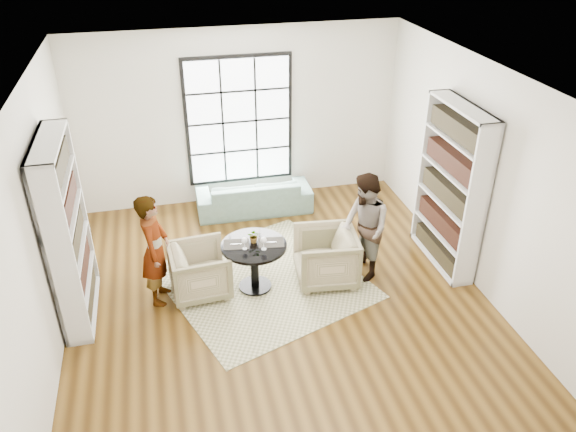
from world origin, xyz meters
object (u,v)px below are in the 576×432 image
object	(u,v)px
wine_glass_right	(264,241)
flower_centerpiece	(254,236)
armchair_right	(326,257)
wine_glass_left	(244,241)
person_right	(365,228)
pedestal_table	(254,257)
sofa	(254,195)
armchair_left	(200,271)
person_left	(155,250)

from	to	relation	value
wine_glass_right	flower_centerpiece	bearing A→B (deg)	113.65
armchair_right	wine_glass_left	world-z (taller)	wine_glass_left
person_right	pedestal_table	bearing A→B (deg)	-96.30
wine_glass_right	armchair_right	bearing A→B (deg)	6.21
person_right	wine_glass_right	world-z (taller)	person_right
sofa	armchair_left	xyz separation A→B (m)	(-1.13, -2.13, 0.07)
armchair_left	wine_glass_right	xyz separation A→B (m)	(0.84, -0.21, 0.49)
sofa	armchair_left	distance (m)	2.41
flower_centerpiece	armchair_right	bearing A→B (deg)	-6.33
armchair_left	wine_glass_left	world-z (taller)	wine_glass_left
pedestal_table	person_right	xyz separation A→B (m)	(1.55, -0.05, 0.27)
wine_glass_right	pedestal_table	bearing A→B (deg)	126.59
pedestal_table	person_left	distance (m)	1.31
armchair_left	wine_glass_left	bearing A→B (deg)	-107.41
wine_glass_left	wine_glass_right	xyz separation A→B (m)	(0.24, -0.07, 0.01)
armchair_left	person_left	xyz separation A→B (m)	(-0.55, 0.00, 0.42)
pedestal_table	sofa	xyz separation A→B (m)	(0.39, 2.20, -0.23)
person_right	sofa	bearing A→B (deg)	-157.31
sofa	wine_glass_right	size ratio (longest dim) A/B	10.38
wine_glass_left	flower_centerpiece	size ratio (longest dim) A/B	0.93
wine_glass_left	wine_glass_right	world-z (taller)	wine_glass_right
armchair_left	person_left	world-z (taller)	person_left
person_left	flower_centerpiece	world-z (taller)	person_left
pedestal_table	armchair_left	bearing A→B (deg)	175.00
armchair_left	wine_glass_right	distance (m)	0.99
pedestal_table	sofa	size ratio (longest dim) A/B	0.46
person_left	wine_glass_right	world-z (taller)	person_left
sofa	person_right	world-z (taller)	person_right
armchair_right	person_left	xyz separation A→B (m)	(-2.28, 0.11, 0.40)
sofa	person_right	distance (m)	2.57
pedestal_table	sofa	distance (m)	2.24
person_left	flower_centerpiece	size ratio (longest dim) A/B	8.40
pedestal_table	armchair_left	xyz separation A→B (m)	(-0.73, 0.06, -0.16)
person_left	wine_glass_left	bearing A→B (deg)	-84.79
wine_glass_left	person_right	bearing A→B (deg)	0.97
wine_glass_right	person_left	bearing A→B (deg)	171.46
armchair_left	wine_glass_right	bearing A→B (deg)	-108.13
sofa	flower_centerpiece	distance (m)	2.23
armchair_left	armchair_right	size ratio (longest dim) A/B	0.93
pedestal_table	flower_centerpiece	bearing A→B (deg)	74.06
person_left	wine_glass_right	bearing A→B (deg)	-86.34
wine_glass_right	person_right	bearing A→B (deg)	3.85
sofa	armchair_right	distance (m)	2.33
sofa	armchair_right	world-z (taller)	armchair_right
sofa	wine_glass_left	bearing A→B (deg)	78.27
pedestal_table	armchair_left	size ratio (longest dim) A/B	1.13
sofa	armchair_right	xyz separation A→B (m)	(0.60, -2.24, 0.10)
sofa	person_left	xyz separation A→B (m)	(-1.68, -2.13, 0.50)
flower_centerpiece	armchair_left	bearing A→B (deg)	179.75
person_left	person_right	xyz separation A→B (m)	(2.83, -0.11, 0.00)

